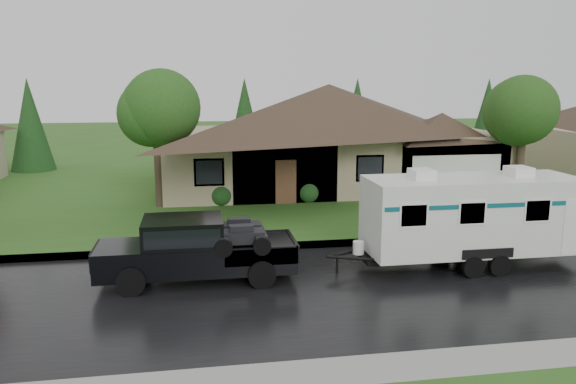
# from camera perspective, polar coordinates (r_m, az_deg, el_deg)

# --- Properties ---
(ground) EXTENTS (140.00, 140.00, 0.00)m
(ground) POSITION_cam_1_polar(r_m,az_deg,el_deg) (18.69, 8.04, -7.26)
(ground) COLOR #30591B
(ground) RESTS_ON ground
(road) EXTENTS (140.00, 8.00, 0.01)m
(road) POSITION_cam_1_polar(r_m,az_deg,el_deg) (16.90, 10.09, -9.32)
(road) COLOR black
(road) RESTS_ON ground
(curb) EXTENTS (140.00, 0.50, 0.15)m
(curb) POSITION_cam_1_polar(r_m,az_deg,el_deg) (20.72, 6.19, -5.15)
(curb) COLOR gray
(curb) RESTS_ON ground
(lawn) EXTENTS (140.00, 26.00, 0.15)m
(lawn) POSITION_cam_1_polar(r_m,az_deg,el_deg) (32.87, 0.24, 0.97)
(lawn) COLOR #30591B
(lawn) RESTS_ON ground
(house_main) EXTENTS (19.44, 10.80, 6.90)m
(house_main) POSITION_cam_1_polar(r_m,az_deg,el_deg) (31.77, 4.71, 6.98)
(house_main) COLOR #9D886A
(house_main) RESTS_ON lawn
(tree_left_green) EXTENTS (3.92, 3.92, 6.49)m
(tree_left_green) POSITION_cam_1_polar(r_m,az_deg,el_deg) (26.43, -13.22, 8.20)
(tree_left_green) COLOR #382B1E
(tree_left_green) RESTS_ON lawn
(tree_right_green) EXTENTS (3.63, 3.63, 6.01)m
(tree_right_green) POSITION_cam_1_polar(r_m,az_deg,el_deg) (30.25, 22.84, 7.34)
(tree_right_green) COLOR #382B1E
(tree_right_green) RESTS_ON lawn
(shrub_row) EXTENTS (13.60, 1.00, 1.00)m
(shrub_row) POSITION_cam_1_polar(r_m,az_deg,el_deg) (27.72, 6.30, 0.21)
(shrub_row) COLOR #143814
(shrub_row) RESTS_ON lawn
(pickup_truck) EXTENTS (5.79, 2.20, 1.93)m
(pickup_truck) POSITION_cam_1_polar(r_m,az_deg,el_deg) (16.97, -9.62, -5.56)
(pickup_truck) COLOR black
(pickup_truck) RESTS_ON ground
(travel_trailer) EXTENTS (7.14, 2.51, 3.20)m
(travel_trailer) POSITION_cam_1_polar(r_m,az_deg,el_deg) (18.88, 18.10, -2.17)
(travel_trailer) COLOR silver
(travel_trailer) RESTS_ON ground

